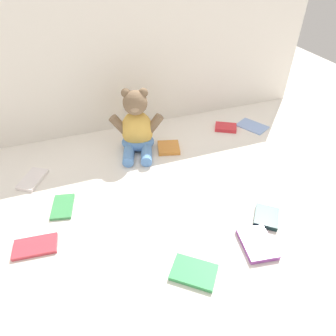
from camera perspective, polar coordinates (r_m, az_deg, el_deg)
The scene contains 12 objects.
ground_plane at distance 1.23m, azimuth -0.95°, elevation -0.76°, with size 3.20×3.20×0.00m, color silver.
backdrop_drape at distance 1.44m, azimuth -6.82°, elevation 18.58°, with size 1.77×0.03×0.58m, color white.
teddy_bear at distance 1.32m, azimuth -5.89°, elevation 7.46°, with size 0.23×0.23×0.28m.
book_case_0 at distance 1.14m, azimuth -19.28°, elevation -6.90°, with size 0.07×0.12×0.01m, color #3D9250.
book_case_1 at distance 1.05m, azimuth -23.79°, elevation -13.41°, with size 0.07×0.13×0.01m, color #C93A46.
book_case_2 at distance 1.30m, azimuth -24.22°, elevation -1.96°, with size 0.07×0.13×0.01m, color white.
book_case_3 at distance 1.10m, azimuth 18.09°, elevation -8.78°, with size 0.08×0.10×0.02m, color #0F2A27.
book_case_4 at distance 1.58m, azimuth 15.66°, elevation 7.70°, with size 0.10×0.14×0.01m, color #86A5E1.
book_case_5 at distance 1.36m, azimuth 0.12°, elevation 3.86°, with size 0.09×0.10×0.02m, color orange.
book_case_6 at distance 0.92m, azimuth 4.90°, elevation -19.05°, with size 0.09×0.13×0.01m, color #39A157.
book_case_7 at distance 1.53m, azimuth 10.86°, elevation 7.56°, with size 0.07×0.10×0.02m, color red.
book_case_8 at distance 1.01m, azimuth 16.50°, elevation -13.55°, with size 0.09×0.13×0.02m, color purple.
Camera 1 is at (-0.30, -0.90, 0.78)m, focal length 32.23 mm.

